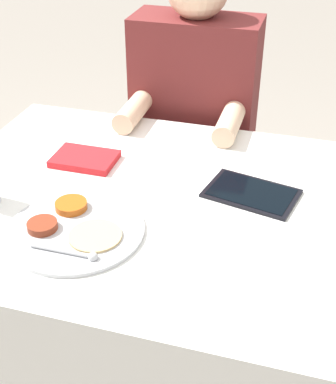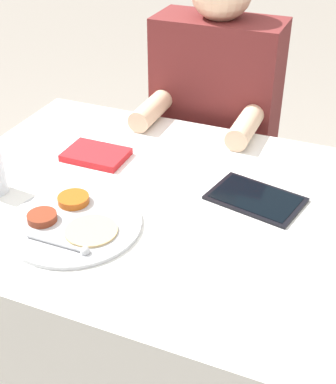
{
  "view_description": "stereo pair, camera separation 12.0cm",
  "coord_description": "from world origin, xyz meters",
  "px_view_note": "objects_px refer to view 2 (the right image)",
  "views": [
    {
      "loc": [
        0.37,
        -1.09,
        1.54
      ],
      "look_at": [
        0.08,
        -0.05,
        0.84
      ],
      "focal_mm": 50.0,
      "sensor_mm": 36.0,
      "label": 1
    },
    {
      "loc": [
        0.49,
        -1.05,
        1.54
      ],
      "look_at": [
        0.08,
        -0.05,
        0.84
      ],
      "focal_mm": 50.0,
      "sensor_mm": 36.0,
      "label": 2
    }
  ],
  "objects_px": {
    "thali_tray": "(73,222)",
    "red_notebook": "(96,155)",
    "tablet_device": "(256,198)",
    "person_diner": "(213,152)"
  },
  "relations": [
    {
      "from": "thali_tray",
      "to": "red_notebook",
      "type": "distance_m",
      "value": 0.33
    },
    {
      "from": "tablet_device",
      "to": "person_diner",
      "type": "height_order",
      "value": "person_diner"
    },
    {
      "from": "tablet_device",
      "to": "person_diner",
      "type": "xyz_separation_m",
      "value": [
        -0.28,
        0.52,
        -0.19
      ]
    },
    {
      "from": "thali_tray",
      "to": "tablet_device",
      "type": "xyz_separation_m",
      "value": [
        0.38,
        0.27,
        -0.0
      ]
    },
    {
      "from": "tablet_device",
      "to": "person_diner",
      "type": "relative_size",
      "value": 0.2
    },
    {
      "from": "red_notebook",
      "to": "tablet_device",
      "type": "height_order",
      "value": "red_notebook"
    },
    {
      "from": "tablet_device",
      "to": "thali_tray",
      "type": "bearing_deg",
      "value": -144.13
    },
    {
      "from": "thali_tray",
      "to": "tablet_device",
      "type": "bearing_deg",
      "value": 35.87
    },
    {
      "from": "thali_tray",
      "to": "person_diner",
      "type": "height_order",
      "value": "person_diner"
    },
    {
      "from": "red_notebook",
      "to": "thali_tray",
      "type": "bearing_deg",
      "value": -70.69
    }
  ]
}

